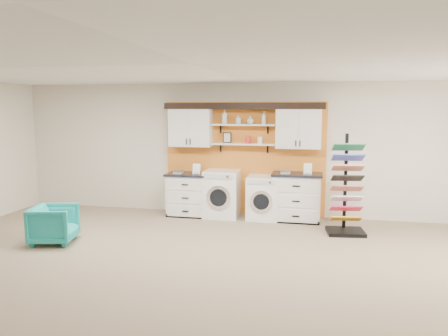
% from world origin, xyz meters
% --- Properties ---
extents(floor, '(10.00, 10.00, 0.00)m').
position_xyz_m(floor, '(0.00, 0.00, 0.00)').
color(floor, gray).
rests_on(floor, ground).
extents(ceiling, '(10.00, 10.00, 0.00)m').
position_xyz_m(ceiling, '(0.00, 0.00, 2.80)').
color(ceiling, white).
rests_on(ceiling, wall_back).
extents(wall_back, '(10.00, 0.00, 10.00)m').
position_xyz_m(wall_back, '(0.00, 4.00, 1.40)').
color(wall_back, beige).
rests_on(wall_back, floor).
extents(accent_panel, '(3.40, 0.07, 2.40)m').
position_xyz_m(accent_panel, '(0.00, 3.96, 1.20)').
color(accent_panel, orange).
rests_on(accent_panel, wall_back).
extents(upper_cabinet_left, '(0.90, 0.35, 0.84)m').
position_xyz_m(upper_cabinet_left, '(-1.13, 3.79, 1.88)').
color(upper_cabinet_left, silver).
rests_on(upper_cabinet_left, wall_back).
extents(upper_cabinet_right, '(0.90, 0.35, 0.84)m').
position_xyz_m(upper_cabinet_right, '(1.13, 3.79, 1.88)').
color(upper_cabinet_right, silver).
rests_on(upper_cabinet_right, wall_back).
extents(shelf_lower, '(1.32, 0.28, 0.03)m').
position_xyz_m(shelf_lower, '(0.00, 3.80, 1.53)').
color(shelf_lower, silver).
rests_on(shelf_lower, wall_back).
extents(shelf_upper, '(1.32, 0.28, 0.03)m').
position_xyz_m(shelf_upper, '(0.00, 3.80, 1.93)').
color(shelf_upper, silver).
rests_on(shelf_upper, wall_back).
extents(crown_molding, '(3.30, 0.41, 0.13)m').
position_xyz_m(crown_molding, '(0.00, 3.81, 2.33)').
color(crown_molding, black).
rests_on(crown_molding, wall_back).
extents(picture_frame, '(0.18, 0.02, 0.22)m').
position_xyz_m(picture_frame, '(-0.35, 3.85, 1.66)').
color(picture_frame, black).
rests_on(picture_frame, shelf_lower).
extents(canister_red, '(0.11, 0.11, 0.16)m').
position_xyz_m(canister_red, '(0.10, 3.80, 1.62)').
color(canister_red, red).
rests_on(canister_red, shelf_lower).
extents(canister_cream, '(0.10, 0.10, 0.14)m').
position_xyz_m(canister_cream, '(0.35, 3.80, 1.61)').
color(canister_cream, silver).
rests_on(canister_cream, shelf_lower).
extents(base_cabinet_left, '(0.93, 0.66, 0.91)m').
position_xyz_m(base_cabinet_left, '(-1.13, 3.64, 0.45)').
color(base_cabinet_left, silver).
rests_on(base_cabinet_left, floor).
extents(base_cabinet_right, '(1.00, 0.66, 0.97)m').
position_xyz_m(base_cabinet_right, '(1.13, 3.64, 0.49)').
color(base_cabinet_right, silver).
rests_on(base_cabinet_right, floor).
extents(washer, '(0.71, 0.71, 0.99)m').
position_xyz_m(washer, '(-0.42, 3.64, 0.49)').
color(washer, white).
rests_on(washer, floor).
extents(dryer, '(0.64, 0.71, 0.89)m').
position_xyz_m(dryer, '(0.45, 3.64, 0.45)').
color(dryer, white).
rests_on(dryer, floor).
extents(sample_rack, '(0.72, 0.62, 1.82)m').
position_xyz_m(sample_rack, '(2.05, 2.91, 0.56)').
color(sample_rack, black).
rests_on(sample_rack, floor).
extents(armchair, '(0.84, 0.83, 0.64)m').
position_xyz_m(armchair, '(-2.83, 1.31, 0.32)').
color(armchair, teal).
rests_on(armchair, floor).
extents(soap_bottle_a, '(0.16, 0.16, 0.29)m').
position_xyz_m(soap_bottle_a, '(-0.40, 3.80, 2.09)').
color(soap_bottle_a, silver).
rests_on(soap_bottle_a, shelf_upper).
extents(soap_bottle_b, '(0.12, 0.12, 0.19)m').
position_xyz_m(soap_bottle_b, '(-0.11, 3.80, 2.04)').
color(soap_bottle_b, silver).
rests_on(soap_bottle_b, shelf_upper).
extents(soap_bottle_c, '(0.14, 0.14, 0.17)m').
position_xyz_m(soap_bottle_c, '(0.15, 3.80, 2.03)').
color(soap_bottle_c, silver).
rests_on(soap_bottle_c, shelf_upper).
extents(soap_bottle_d, '(0.11, 0.11, 0.26)m').
position_xyz_m(soap_bottle_d, '(0.43, 3.80, 2.07)').
color(soap_bottle_d, silver).
rests_on(soap_bottle_d, shelf_upper).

